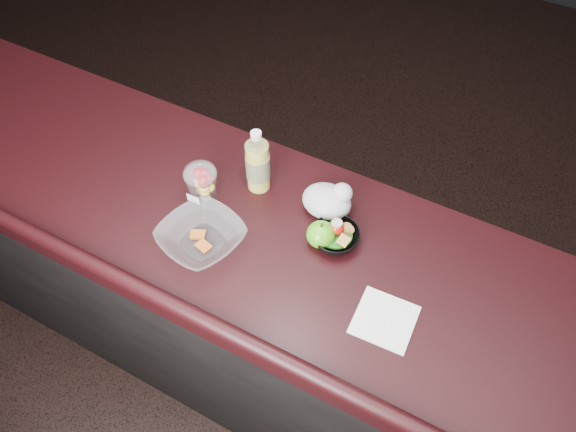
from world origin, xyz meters
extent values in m
plane|color=black|center=(0.00, 0.00, 0.00)|extent=(8.00, 8.00, 0.00)
cube|color=black|center=(0.00, 0.30, 0.49)|extent=(4.00, 0.65, 0.98)
cube|color=black|center=(0.00, 0.30, 1.00)|extent=(4.06, 0.71, 0.04)
cylinder|color=yellow|center=(-0.09, 0.45, 1.11)|extent=(0.07, 0.07, 0.18)
cylinder|color=white|center=(-0.09, 0.45, 1.11)|extent=(0.08, 0.08, 0.18)
cone|color=white|center=(-0.09, 0.45, 1.22)|extent=(0.07, 0.07, 0.03)
cylinder|color=white|center=(-0.09, 0.45, 1.24)|extent=(0.03, 0.03, 0.02)
cylinder|color=#072D99|center=(-0.09, 0.45, 1.11)|extent=(0.08, 0.08, 0.09)
ellipsoid|color=white|center=(-0.22, 0.32, 1.14)|extent=(0.10, 0.10, 0.06)
ellipsoid|color=#31870F|center=(0.19, 0.34, 1.06)|extent=(0.09, 0.09, 0.08)
cylinder|color=black|center=(0.19, 0.34, 1.10)|extent=(0.01, 0.01, 0.01)
ellipsoid|color=silver|center=(0.15, 0.46, 1.07)|extent=(0.16, 0.13, 0.09)
sphere|color=silver|center=(0.19, 0.48, 1.10)|extent=(0.07, 0.07, 0.07)
imported|color=black|center=(0.22, 0.36, 1.04)|extent=(0.16, 0.16, 0.05)
cylinder|color=#0F470C|center=(0.22, 0.36, 1.05)|extent=(0.10, 0.10, 0.01)
ellipsoid|color=red|center=(0.22, 0.38, 1.07)|extent=(0.05, 0.05, 0.04)
cylinder|color=beige|center=(0.22, 0.38, 1.10)|extent=(0.03, 0.03, 0.01)
ellipsoid|color=white|center=(0.20, 0.34, 1.07)|extent=(0.03, 0.03, 0.04)
imported|color=silver|center=(-0.13, 0.17, 1.05)|extent=(0.30, 0.30, 0.06)
cube|color=#990F0C|center=(-0.15, 0.18, 1.03)|extent=(0.05, 0.05, 0.01)
cube|color=#990F0C|center=(-0.11, 0.15, 1.03)|extent=(0.05, 0.04, 0.01)
cube|color=white|center=(0.46, 0.19, 1.02)|extent=(0.17, 0.17, 0.00)
camera|label=1|loc=(0.57, -0.59, 2.39)|focal=35.00mm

